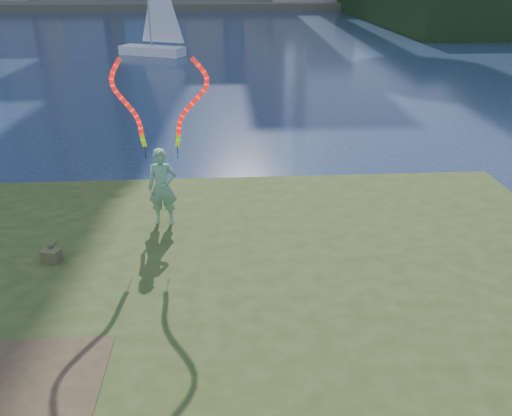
{
  "coord_description": "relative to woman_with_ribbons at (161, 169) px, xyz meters",
  "views": [
    {
      "loc": [
        1.38,
        -8.52,
        6.48
      ],
      "look_at": [
        1.97,
        1.0,
        1.85
      ],
      "focal_mm": 35.0,
      "sensor_mm": 36.0,
      "label": 1
    }
  ],
  "objects": [
    {
      "name": "sailboat",
      "position": [
        -3.97,
        30.98,
        -0.73
      ],
      "size": [
        5.51,
        3.66,
        8.49
      ],
      "rotation": [
        0.0,
        0.0,
        -0.41
      ],
      "color": "white",
      "rests_on": "ground"
    },
    {
      "name": "woman_with_ribbons",
      "position": [
        0.0,
        0.0,
        0.0
      ],
      "size": [
        2.15,
        0.49,
        4.24
      ],
      "rotation": [
        0.0,
        0.0,
        -0.06
      ],
      "color": "#1C762D",
      "rests_on": "grassy_knoll"
    },
    {
      "name": "ground",
      "position": [
        0.17,
        -2.5,
        -2.19
      ],
      "size": [
        320.0,
        320.0,
        0.0
      ],
      "primitive_type": "plane",
      "color": "#1A2842",
      "rests_on": "ground"
    },
    {
      "name": "grassy_knoll",
      "position": [
        0.17,
        -4.8,
        -1.85
      ],
      "size": [
        20.0,
        18.0,
        0.8
      ],
      "color": "#334117",
      "rests_on": "ground"
    },
    {
      "name": "far_shore",
      "position": [
        0.17,
        92.5,
        -1.59
      ],
      "size": [
        320.0,
        40.0,
        1.2
      ],
      "primitive_type": "cube",
      "color": "#514C3B",
      "rests_on": "ground"
    },
    {
      "name": "canvas_bag",
      "position": [
        -2.25,
        -1.66,
        -1.25
      ],
      "size": [
        0.43,
        0.48,
        0.35
      ],
      "rotation": [
        0.0,
        0.0,
        -0.28
      ],
      "color": "brown",
      "rests_on": "grassy_knoll"
    }
  ]
}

